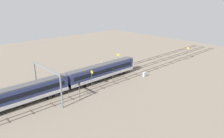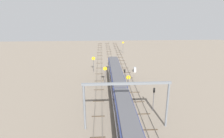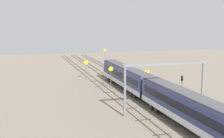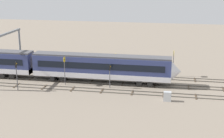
% 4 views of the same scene
% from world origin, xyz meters
% --- Properties ---
extents(ground_plane, '(150.05, 150.05, 0.00)m').
position_xyz_m(ground_plane, '(0.00, 0.00, 0.00)').
color(ground_plane, gray).
extents(track_near_foreground, '(134.05, 2.40, 0.16)m').
position_xyz_m(track_near_foreground, '(0.00, -4.30, 0.07)').
color(track_near_foreground, '#59544C').
rests_on(track_near_foreground, ground).
extents(track_with_train, '(134.05, 2.40, 0.16)m').
position_xyz_m(track_with_train, '(-0.00, 0.00, 0.07)').
color(track_with_train, '#59544C').
rests_on(track_with_train, ground).
extents(track_middle, '(134.05, 2.40, 0.16)m').
position_xyz_m(track_middle, '(0.00, 4.30, 0.07)').
color(track_middle, '#59544C').
rests_on(track_middle, ground).
extents(overhead_gantry, '(0.40, 14.03, 8.03)m').
position_xyz_m(overhead_gantry, '(-18.91, -0.37, 5.83)').
color(overhead_gantry, slate).
rests_on(overhead_gantry, ground).
extents(speed_sign_mid_trackside, '(0.14, 1.01, 4.70)m').
position_xyz_m(speed_sign_mid_trackside, '(1.02, 2.62, 3.14)').
color(speed_sign_mid_trackside, '#4C4C51').
rests_on(speed_sign_mid_trackside, ground).
extents(speed_sign_far_trackside, '(0.14, 0.94, 4.95)m').
position_xyz_m(speed_sign_far_trackside, '(-6.84, -2.38, 3.24)').
color(speed_sign_far_trackside, '#4C4C51').
rests_on(speed_sign_far_trackside, ground).
extents(speed_sign_distant_end, '(0.14, 1.04, 4.90)m').
position_xyz_m(speed_sign_distant_end, '(11.29, 6.01, 3.28)').
color(speed_sign_distant_end, '#4C4C51').
rests_on(speed_sign_distant_end, ground).
extents(signal_light_trackside_approach, '(0.31, 0.32, 3.94)m').
position_xyz_m(signal_light_trackside_approach, '(0.98, -2.52, 2.61)').
color(signal_light_trackside_approach, '#4C4C51').
rests_on(signal_light_trackside_approach, ground).
extents(signal_light_trackside_departure, '(0.31, 0.32, 4.75)m').
position_xyz_m(signal_light_trackside_departure, '(-13.65, -6.31, 3.10)').
color(signal_light_trackside_departure, '#4C4C51').
rests_on(signal_light_trackside_departure, ground).
extents(relay_cabinet, '(1.18, 0.66, 1.47)m').
position_xyz_m(relay_cabinet, '(10.55, -6.92, 0.74)').
color(relay_cabinet, '#B2B7BC').
rests_on(relay_cabinet, ground).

